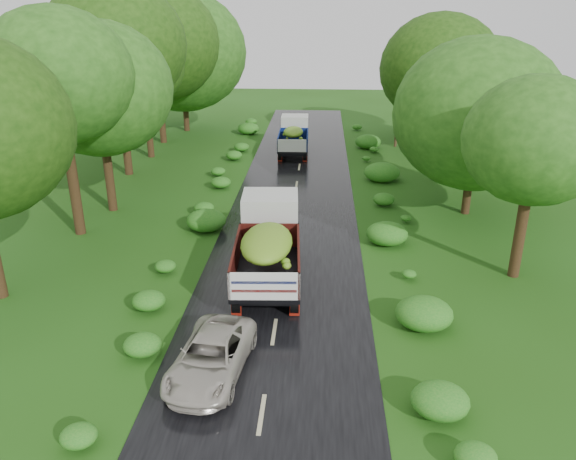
# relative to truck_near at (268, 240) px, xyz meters

# --- Properties ---
(ground) EXTENTS (120.00, 120.00, 0.00)m
(ground) POSITION_rel_truck_near_xyz_m (0.54, -7.99, -1.57)
(ground) COLOR #1E460F
(ground) RESTS_ON ground
(road) EXTENTS (6.50, 80.00, 0.02)m
(road) POSITION_rel_truck_near_xyz_m (0.54, -2.99, -1.56)
(road) COLOR black
(road) RESTS_ON ground
(road_lines) EXTENTS (0.12, 69.60, 0.00)m
(road_lines) POSITION_rel_truck_near_xyz_m (0.54, -1.99, -1.55)
(road_lines) COLOR #BFB78C
(road_lines) RESTS_ON road
(truck_near) EXTENTS (2.66, 6.72, 2.78)m
(truck_near) POSITION_rel_truck_near_xyz_m (0.00, 0.00, 0.00)
(truck_near) COLOR black
(truck_near) RESTS_ON ground
(truck_far) EXTENTS (2.07, 5.66, 2.37)m
(truck_far) POSITION_rel_truck_near_xyz_m (-0.01, 19.80, -0.23)
(truck_far) COLOR black
(truck_far) RESTS_ON ground
(car) EXTENTS (2.38, 4.34, 1.15)m
(car) POSITION_rel_truck_near_xyz_m (-1.09, -6.33, -0.98)
(car) COLOR #B7AFA2
(car) RESTS_ON road
(utility_pole) EXTENTS (1.28, 0.44, 7.42)m
(utility_pole) POSITION_rel_truck_near_xyz_m (7.52, 22.18, 2.25)
(utility_pole) COLOR #382616
(utility_pole) RESTS_ON ground
(trees_left) EXTENTS (5.48, 33.15, 9.61)m
(trees_left) POSITION_rel_truck_near_xyz_m (-9.69, 14.85, 5.16)
(trees_left) COLOR black
(trees_left) RESTS_ON ground
(trees_right) EXTENTS (4.67, 29.51, 7.67)m
(trees_right) POSITION_rel_truck_near_xyz_m (9.75, 14.23, 3.71)
(trees_right) COLOR black
(trees_right) RESTS_ON ground
(shrubs) EXTENTS (11.90, 44.00, 0.70)m
(shrubs) POSITION_rel_truck_near_xyz_m (0.54, 6.01, -1.22)
(shrubs) COLOR #196C1A
(shrubs) RESTS_ON ground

